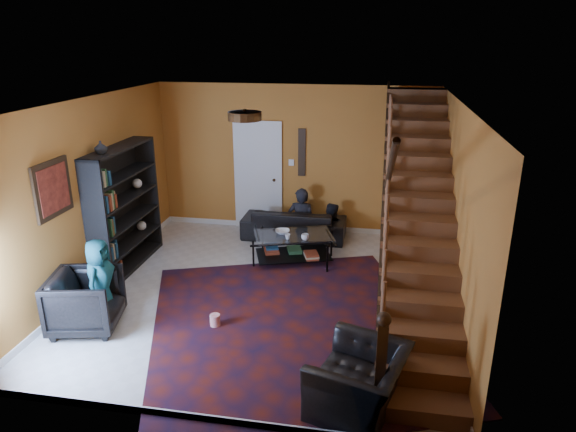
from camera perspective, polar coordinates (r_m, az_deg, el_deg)
name	(u,v)px	position (r m, az deg, el deg)	size (l,w,h in m)	color
floor	(264,293)	(7.73, -2.74, -8.59)	(5.50, 5.50, 0.00)	beige
room	(207,249)	(9.20, -9.04, -3.70)	(5.50, 5.50, 5.50)	#B57028
staircase	(418,213)	(7.03, 14.20, 0.33)	(0.95, 5.02, 3.18)	brown
bookshelf	(125,210)	(8.67, -17.64, 0.61)	(0.35, 1.80, 2.00)	black
door	(258,178)	(9.98, -3.33, 4.29)	(0.82, 0.05, 2.05)	silver
framed_picture	(53,189)	(7.31, -24.70, 2.75)	(0.04, 0.74, 0.74)	maroon
wall_hanging	(302,153)	(9.70, 1.55, 7.06)	(0.14, 0.03, 0.90)	black
ceiling_fixture	(245,116)	(6.11, -4.83, 11.01)	(0.40, 0.40, 0.10)	#3F2814
rug	(292,327)	(6.89, 0.42, -12.26)	(3.57, 4.08, 0.02)	#4C150D
sofa	(294,223)	(9.66, 0.68, -0.83)	(1.92, 0.75, 0.56)	black
armchair_left	(86,301)	(7.20, -21.55, -8.82)	(0.82, 0.85, 0.77)	black
armchair_right	(359,381)	(5.50, 7.89, -17.73)	(0.99, 0.87, 0.65)	black
person_adult_a	(301,224)	(9.70, 1.48, -0.90)	(0.52, 0.34, 1.42)	black
person_adult_b	(330,232)	(9.68, 4.72, -1.83)	(0.56, 0.44, 1.15)	black
person_child	(100,281)	(7.24, -20.12, -6.75)	(0.57, 0.37, 1.16)	#175858
coffee_table	(293,246)	(8.64, 0.60, -3.34)	(1.45, 1.11, 0.49)	black
cup_a	(305,237)	(8.33, 1.92, -2.35)	(0.13, 0.13, 0.10)	#999999
cup_b	(288,237)	(8.36, -0.04, -2.30)	(0.09, 0.09, 0.08)	#999999
bowl	(283,232)	(8.61, -0.61, -1.75)	(0.24, 0.24, 0.06)	#999999
vase	(101,147)	(7.97, -20.09, 7.17)	(0.18, 0.18, 0.19)	#999999
popcorn_bucket	(215,320)	(6.94, -8.11, -11.37)	(0.14, 0.14, 0.16)	red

